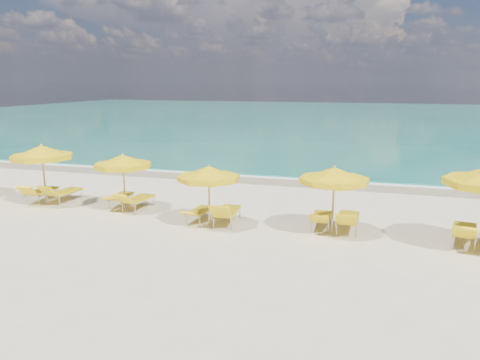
# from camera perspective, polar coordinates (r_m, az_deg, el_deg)

# --- Properties ---
(ground_plane) EXTENTS (120.00, 120.00, 0.00)m
(ground_plane) POSITION_cam_1_polar(r_m,az_deg,el_deg) (15.85, -1.57, -5.33)
(ground_plane) COLOR beige
(ocean) EXTENTS (120.00, 80.00, 0.30)m
(ocean) POSITION_cam_1_polar(r_m,az_deg,el_deg) (62.71, 12.48, 7.44)
(ocean) COLOR #126754
(ocean) RESTS_ON ground
(wet_sand_band) EXTENTS (120.00, 2.60, 0.01)m
(wet_sand_band) POSITION_cam_1_polar(r_m,az_deg,el_deg) (22.76, 4.30, 0.01)
(wet_sand_band) COLOR tan
(wet_sand_band) RESTS_ON ground
(foam_line) EXTENTS (120.00, 1.20, 0.03)m
(foam_line) POSITION_cam_1_polar(r_m,az_deg,el_deg) (23.53, 4.72, 0.40)
(foam_line) COLOR white
(foam_line) RESTS_ON ground
(whitecap_near) EXTENTS (14.00, 0.36, 0.05)m
(whitecap_near) POSITION_cam_1_polar(r_m,az_deg,el_deg) (33.49, -2.17, 3.91)
(whitecap_near) COLOR white
(whitecap_near) RESTS_ON ground
(whitecap_far) EXTENTS (18.00, 0.30, 0.05)m
(whitecap_far) POSITION_cam_1_polar(r_m,az_deg,el_deg) (38.77, 21.48, 4.20)
(whitecap_far) COLOR white
(whitecap_far) RESTS_ON ground
(umbrella_2) EXTENTS (2.70, 2.70, 2.37)m
(umbrella_2) POSITION_cam_1_polar(r_m,az_deg,el_deg) (19.46, -23.00, 3.07)
(umbrella_2) COLOR tan
(umbrella_2) RESTS_ON ground
(umbrella_3) EXTENTS (2.17, 2.17, 2.15)m
(umbrella_3) POSITION_cam_1_polar(r_m,az_deg,el_deg) (17.59, -14.08, 2.18)
(umbrella_3) COLOR tan
(umbrella_3) RESTS_ON ground
(umbrella_4) EXTENTS (2.57, 2.57, 2.08)m
(umbrella_4) POSITION_cam_1_polar(r_m,az_deg,el_deg) (15.12, -3.84, 0.75)
(umbrella_4) COLOR tan
(umbrella_4) RESTS_ON ground
(umbrella_5) EXTENTS (2.69, 2.69, 2.20)m
(umbrella_5) POSITION_cam_1_polar(r_m,az_deg,el_deg) (14.58, 11.42, 0.51)
(umbrella_5) COLOR tan
(umbrella_5) RESTS_ON ground
(lounger_2_left) EXTENTS (0.83, 1.97, 0.88)m
(lounger_2_left) POSITION_cam_1_polar(r_m,az_deg,el_deg) (20.31, -23.04, -1.72)
(lounger_2_left) COLOR #A5A8AD
(lounger_2_left) RESTS_ON ground
(lounger_2_right) EXTENTS (0.77, 1.91, 0.89)m
(lounger_2_right) POSITION_cam_1_polar(r_m,az_deg,el_deg) (19.84, -20.65, -1.84)
(lounger_2_right) COLOR #A5A8AD
(lounger_2_right) RESTS_ON ground
(lounger_3_left) EXTENTS (0.85, 1.86, 0.64)m
(lounger_3_left) POSITION_cam_1_polar(r_m,az_deg,el_deg) (18.60, -14.31, -2.41)
(lounger_3_left) COLOR #A5A8AD
(lounger_3_left) RESTS_ON ground
(lounger_3_right) EXTENTS (0.81, 1.90, 0.83)m
(lounger_3_right) POSITION_cam_1_polar(r_m,az_deg,el_deg) (17.95, -12.37, -2.77)
(lounger_3_right) COLOR #A5A8AD
(lounger_3_right) RESTS_ON ground
(lounger_4_left) EXTENTS (0.68, 1.75, 0.61)m
(lounger_4_left) POSITION_cam_1_polar(r_m,az_deg,el_deg) (16.18, -4.93, -4.27)
(lounger_4_left) COLOR #A5A8AD
(lounger_4_left) RESTS_ON ground
(lounger_4_right) EXTENTS (0.82, 1.98, 0.94)m
(lounger_4_right) POSITION_cam_1_polar(r_m,az_deg,el_deg) (15.77, -1.61, -4.48)
(lounger_4_right) COLOR #A5A8AD
(lounger_4_right) RESTS_ON ground
(lounger_5_left) EXTENTS (0.66, 1.81, 0.77)m
(lounger_5_left) POSITION_cam_1_polar(r_m,az_deg,el_deg) (15.56, 9.88, -5.01)
(lounger_5_left) COLOR #A5A8AD
(lounger_5_left) RESTS_ON ground
(lounger_5_right) EXTENTS (0.69, 1.99, 0.89)m
(lounger_5_right) POSITION_cam_1_polar(r_m,az_deg,el_deg) (15.44, 13.01, -5.17)
(lounger_5_right) COLOR #A5A8AD
(lounger_5_right) RESTS_ON ground
(lounger_6_left) EXTENTS (0.98, 2.08, 0.88)m
(lounger_6_left) POSITION_cam_1_polar(r_m,az_deg,el_deg) (15.35, 25.62, -6.17)
(lounger_6_left) COLOR #A5A8AD
(lounger_6_left) RESTS_ON ground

